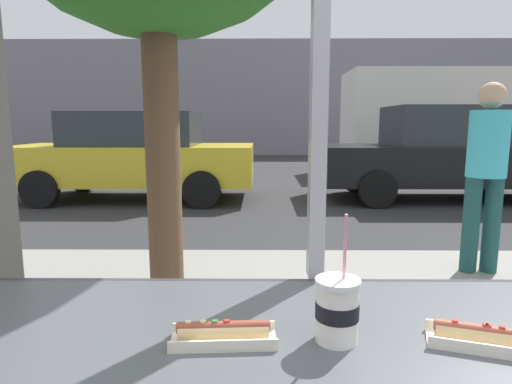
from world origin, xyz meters
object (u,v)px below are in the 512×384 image
at_px(box_truck, 462,117).
at_px(pedestrian, 486,166).
at_px(hotdog_tray_near, 224,333).
at_px(soda_cup_right, 337,309).
at_px(hotdog_tray_far, 482,337).
at_px(parked_car_yellow, 135,155).
at_px(parked_car_black, 444,153).

xyz_separation_m(box_truck, pedestrian, (-3.95, -9.06, -0.53)).
relative_size(hotdog_tray_near, box_truck, 0.04).
bearing_deg(hotdog_tray_near, pedestrian, 53.82).
xyz_separation_m(hotdog_tray_near, box_truck, (5.96, 11.80, 0.64)).
relative_size(soda_cup_right, hotdog_tray_far, 1.22).
bearing_deg(parked_car_yellow, hotdog_tray_far, -68.25).
relative_size(hotdog_tray_far, parked_car_black, 0.06).
bearing_deg(parked_car_yellow, pedestrian, -45.70).
height_order(hotdog_tray_near, box_truck, box_truck).
relative_size(parked_car_yellow, parked_car_black, 0.99).
height_order(hotdog_tray_far, box_truck, box_truck).
bearing_deg(soda_cup_right, hotdog_tray_far, -4.26).
distance_m(soda_cup_right, parked_car_black, 7.82).
relative_size(soda_cup_right, box_truck, 0.04).
relative_size(hotdog_tray_near, hotdog_tray_far, 0.99).
relative_size(hotdog_tray_far, box_truck, 0.04).
xyz_separation_m(soda_cup_right, box_truck, (5.70, 11.79, 0.59)).
relative_size(soda_cup_right, hotdog_tray_near, 1.23).
xyz_separation_m(parked_car_yellow, pedestrian, (4.27, -4.38, 0.23)).
xyz_separation_m(soda_cup_right, hotdog_tray_near, (-0.26, -0.01, -0.05)).
xyz_separation_m(parked_car_black, pedestrian, (-1.50, -4.38, 0.19)).
bearing_deg(pedestrian, hotdog_tray_near, -126.18).
height_order(hotdog_tray_far, pedestrian, pedestrian).
bearing_deg(hotdog_tray_far, parked_car_black, 67.70).
relative_size(soda_cup_right, pedestrian, 0.19).
distance_m(hotdog_tray_near, hotdog_tray_far, 0.58).
distance_m(parked_car_yellow, box_truck, 9.49).
distance_m(hotdog_tray_near, box_truck, 13.24).
bearing_deg(parked_car_black, box_truck, 62.36).
xyz_separation_m(parked_car_yellow, parked_car_black, (5.77, -0.00, 0.04)).
distance_m(soda_cup_right, parked_car_yellow, 7.55).
distance_m(box_truck, pedestrian, 9.90).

